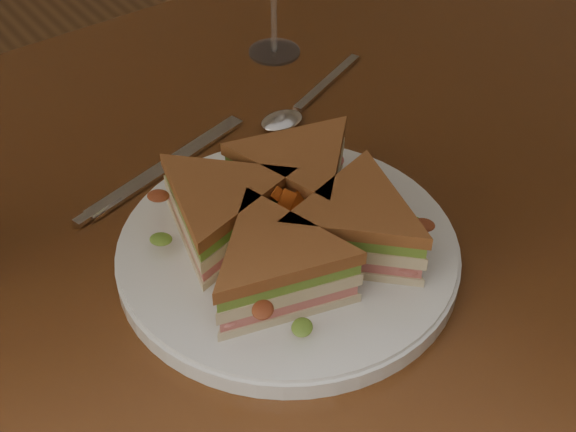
{
  "coord_description": "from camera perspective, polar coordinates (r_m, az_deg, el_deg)",
  "views": [
    {
      "loc": [
        -0.33,
        -0.48,
        1.24
      ],
      "look_at": [
        -0.04,
        -0.08,
        0.8
      ],
      "focal_mm": 50.0,
      "sensor_mm": 36.0,
      "label": 1
    }
  ],
  "objects": [
    {
      "name": "plate",
      "position": [
        0.69,
        -0.0,
        -2.61
      ],
      "size": [
        0.29,
        0.29,
        0.02
      ],
      "primitive_type": "cylinder",
      "color": "white",
      "rests_on": "table"
    },
    {
      "name": "crisps_mound",
      "position": [
        0.67,
        -0.0,
        -0.58
      ],
      "size": [
        0.09,
        0.09,
        0.05
      ],
      "primitive_type": null,
      "color": "#C45219",
      "rests_on": "plate"
    },
    {
      "name": "sandwich_wedges",
      "position": [
        0.66,
        -0.0,
        -0.32
      ],
      "size": [
        0.27,
        0.27,
        0.06
      ],
      "color": "beige",
      "rests_on": "plate"
    },
    {
      "name": "spoon",
      "position": [
        0.86,
        0.39,
        7.45
      ],
      "size": [
        0.17,
        0.08,
        0.01
      ],
      "rotation": [
        0.0,
        0.0,
        0.37
      ],
      "color": "silver",
      "rests_on": "table"
    },
    {
      "name": "knife",
      "position": [
        0.79,
        -9.25,
        3.07
      ],
      "size": [
        0.21,
        0.06,
        0.0
      ],
      "rotation": [
        0.0,
        0.0,
        0.24
      ],
      "color": "silver",
      "rests_on": "table"
    },
    {
      "name": "table",
      "position": [
        0.83,
        -0.97,
        -3.51
      ],
      "size": [
        1.2,
        0.8,
        0.75
      ],
      "color": "#3A1D0D",
      "rests_on": "ground"
    }
  ]
}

